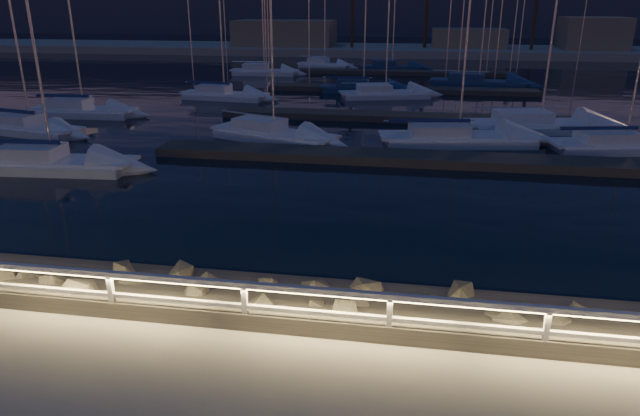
{
  "coord_description": "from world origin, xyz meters",
  "views": [
    {
      "loc": [
        1.28,
        -10.06,
        6.49
      ],
      "look_at": [
        -1.08,
        4.0,
        1.3
      ],
      "focal_mm": 32.0,
      "sensor_mm": 36.0,
      "label": 1
    }
  ],
  "objects_px": {
    "sailboat_i": "(263,71)",
    "sailboat_n": "(390,67)",
    "sailboat_a": "(29,127)",
    "sailboat_j": "(222,94)",
    "sailboat_b": "(49,161)",
    "sailboat_d": "(454,137)",
    "sailboat_k": "(361,87)",
    "sailboat_l": "(476,82)",
    "sailboat_m": "(323,64)",
    "sailboat_h": "(621,143)",
    "sailboat_c": "(536,124)",
    "sailboat_e": "(81,110)",
    "guard_rail": "(337,302)",
    "sailboat_g": "(383,93)",
    "sailboat_f": "(271,133)"
  },
  "relations": [
    {
      "from": "sailboat_i",
      "to": "sailboat_n",
      "type": "xyz_separation_m",
      "value": [
        12.59,
        6.15,
        -0.02
      ]
    },
    {
      "from": "sailboat_a",
      "to": "sailboat_j",
      "type": "bearing_deg",
      "value": 75.88
    },
    {
      "from": "sailboat_b",
      "to": "sailboat_n",
      "type": "distance_m",
      "value": 43.29
    },
    {
      "from": "sailboat_b",
      "to": "sailboat_i",
      "type": "distance_m",
      "value": 35.17
    },
    {
      "from": "sailboat_d",
      "to": "sailboat_k",
      "type": "bearing_deg",
      "value": 100.99
    },
    {
      "from": "sailboat_l",
      "to": "sailboat_n",
      "type": "height_order",
      "value": "sailboat_l"
    },
    {
      "from": "sailboat_m",
      "to": "sailboat_d",
      "type": "bearing_deg",
      "value": -56.39
    },
    {
      "from": "sailboat_h",
      "to": "sailboat_j",
      "type": "bearing_deg",
      "value": 142.06
    },
    {
      "from": "sailboat_i",
      "to": "sailboat_c",
      "type": "bearing_deg",
      "value": -48.22
    },
    {
      "from": "sailboat_n",
      "to": "sailboat_i",
      "type": "bearing_deg",
      "value": -158.29
    },
    {
      "from": "sailboat_e",
      "to": "sailboat_j",
      "type": "relative_size",
      "value": 1.02
    },
    {
      "from": "sailboat_h",
      "to": "sailboat_m",
      "type": "relative_size",
      "value": 1.21
    },
    {
      "from": "sailboat_j",
      "to": "sailboat_e",
      "type": "bearing_deg",
      "value": -124.08
    },
    {
      "from": "sailboat_c",
      "to": "sailboat_n",
      "type": "xyz_separation_m",
      "value": [
        -9.85,
        29.32,
        -0.03
      ]
    },
    {
      "from": "sailboat_b",
      "to": "sailboat_d",
      "type": "relative_size",
      "value": 0.89
    },
    {
      "from": "sailboat_e",
      "to": "sailboat_j",
      "type": "xyz_separation_m",
      "value": [
        6.83,
        8.13,
        -0.03
      ]
    },
    {
      "from": "sailboat_e",
      "to": "sailboat_a",
      "type": "bearing_deg",
      "value": -92.74
    },
    {
      "from": "guard_rail",
      "to": "sailboat_g",
      "type": "xyz_separation_m",
      "value": [
        -1.2,
        34.61,
        -0.98
      ]
    },
    {
      "from": "sailboat_b",
      "to": "sailboat_j",
      "type": "xyz_separation_m",
      "value": [
        1.24,
        19.99,
        -0.02
      ]
    },
    {
      "from": "sailboat_e",
      "to": "sailboat_m",
      "type": "bearing_deg",
      "value": 67.55
    },
    {
      "from": "guard_rail",
      "to": "sailboat_c",
      "type": "relative_size",
      "value": 3.1
    },
    {
      "from": "sailboat_j",
      "to": "sailboat_n",
      "type": "height_order",
      "value": "sailboat_n"
    },
    {
      "from": "sailboat_g",
      "to": "sailboat_k",
      "type": "distance_m",
      "value": 3.36
    },
    {
      "from": "sailboat_h",
      "to": "sailboat_k",
      "type": "distance_m",
      "value": 22.82
    },
    {
      "from": "sailboat_c",
      "to": "sailboat_g",
      "type": "xyz_separation_m",
      "value": [
        -9.45,
        10.63,
        -0.04
      ]
    },
    {
      "from": "sailboat_k",
      "to": "sailboat_f",
      "type": "bearing_deg",
      "value": -100.78
    },
    {
      "from": "sailboat_a",
      "to": "sailboat_f",
      "type": "bearing_deg",
      "value": 15.87
    },
    {
      "from": "sailboat_h",
      "to": "sailboat_a",
      "type": "bearing_deg",
      "value": 170.46
    },
    {
      "from": "guard_rail",
      "to": "sailboat_n",
      "type": "distance_m",
      "value": 53.33
    },
    {
      "from": "sailboat_d",
      "to": "sailboat_i",
      "type": "bearing_deg",
      "value": 113.11
    },
    {
      "from": "sailboat_b",
      "to": "sailboat_f",
      "type": "bearing_deg",
      "value": 37.24
    },
    {
      "from": "sailboat_a",
      "to": "sailboat_n",
      "type": "bearing_deg",
      "value": 74.7
    },
    {
      "from": "guard_rail",
      "to": "sailboat_l",
      "type": "xyz_separation_m",
      "value": [
        6.46,
        42.36,
        -0.96
      ]
    },
    {
      "from": "sailboat_b",
      "to": "sailboat_m",
      "type": "distance_m",
      "value": 43.07
    },
    {
      "from": "guard_rail",
      "to": "sailboat_d",
      "type": "height_order",
      "value": "sailboat_d"
    },
    {
      "from": "sailboat_k",
      "to": "sailboat_l",
      "type": "relative_size",
      "value": 0.85
    },
    {
      "from": "sailboat_n",
      "to": "sailboat_f",
      "type": "bearing_deg",
      "value": -102.13
    },
    {
      "from": "guard_rail",
      "to": "sailboat_n",
      "type": "height_order",
      "value": "sailboat_n"
    },
    {
      "from": "sailboat_j",
      "to": "sailboat_m",
      "type": "height_order",
      "value": "sailboat_j"
    },
    {
      "from": "sailboat_a",
      "to": "sailboat_c",
      "type": "relative_size",
      "value": 0.77
    },
    {
      "from": "sailboat_n",
      "to": "sailboat_l",
      "type": "bearing_deg",
      "value": -57.96
    },
    {
      "from": "sailboat_k",
      "to": "sailboat_n",
      "type": "bearing_deg",
      "value": 83.27
    },
    {
      "from": "sailboat_g",
      "to": "sailboat_l",
      "type": "height_order",
      "value": "sailboat_l"
    },
    {
      "from": "sailboat_e",
      "to": "sailboat_g",
      "type": "xyz_separation_m",
      "value": [
        18.92,
        10.77,
        -0.03
      ]
    },
    {
      "from": "sailboat_c",
      "to": "sailboat_i",
      "type": "bearing_deg",
      "value": 123.91
    },
    {
      "from": "sailboat_c",
      "to": "sailboat_e",
      "type": "height_order",
      "value": "sailboat_c"
    },
    {
      "from": "sailboat_h",
      "to": "sailboat_n",
      "type": "bearing_deg",
      "value": 99.45
    },
    {
      "from": "sailboat_e",
      "to": "sailboat_l",
      "type": "height_order",
      "value": "sailboat_l"
    },
    {
      "from": "sailboat_b",
      "to": "sailboat_e",
      "type": "distance_m",
      "value": 13.11
    },
    {
      "from": "sailboat_g",
      "to": "sailboat_m",
      "type": "distance_m",
      "value": 21.62
    }
  ]
}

